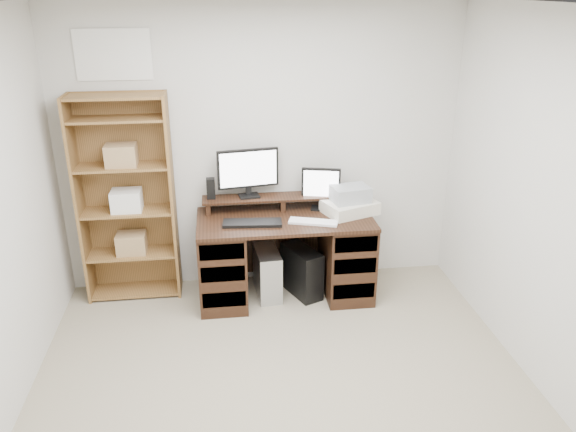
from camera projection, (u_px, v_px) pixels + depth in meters
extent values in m
cube|color=gray|center=(291.00, 427.00, 3.57)|extent=(3.50, 4.00, 0.02)
cube|color=white|center=(292.00, 5.00, 2.61)|extent=(3.50, 4.00, 0.02)
cube|color=silver|center=(261.00, 150.00, 4.93)|extent=(3.50, 0.02, 2.50)
cube|color=white|center=(113.00, 55.00, 4.46)|extent=(0.60, 0.01, 0.40)
cube|color=black|center=(285.00, 220.00, 4.80)|extent=(1.50, 0.70, 0.03)
cube|color=black|center=(222.00, 262.00, 4.88)|extent=(0.40, 0.66, 0.72)
cube|color=black|center=(346.00, 255.00, 5.01)|extent=(0.40, 0.66, 0.72)
cube|color=black|center=(281.00, 239.00, 5.24)|extent=(1.48, 0.02, 0.65)
cube|color=black|center=(224.00, 299.00, 4.65)|extent=(0.36, 0.01, 0.14)
cube|color=black|center=(223.00, 274.00, 4.56)|extent=(0.36, 0.01, 0.14)
cube|color=black|center=(222.00, 252.00, 4.48)|extent=(0.36, 0.01, 0.14)
cube|color=black|center=(354.00, 291.00, 4.78)|extent=(0.36, 0.01, 0.14)
cube|color=black|center=(355.00, 266.00, 4.69)|extent=(0.36, 0.01, 0.14)
cube|color=black|center=(356.00, 244.00, 4.61)|extent=(0.36, 0.01, 0.14)
cube|color=black|center=(208.00, 207.00, 4.90)|extent=(0.04, 0.20, 0.10)
cube|color=black|center=(282.00, 203.00, 4.98)|extent=(0.04, 0.20, 0.10)
cube|color=black|center=(353.00, 200.00, 5.05)|extent=(0.04, 0.20, 0.10)
cube|color=black|center=(282.00, 197.00, 4.95)|extent=(1.40, 0.22, 0.02)
cube|color=black|center=(249.00, 196.00, 4.93)|extent=(0.19, 0.16, 0.02)
cube|color=black|center=(249.00, 189.00, 4.93)|extent=(0.05, 0.04, 0.10)
cube|color=black|center=(248.00, 168.00, 4.85)|extent=(0.54, 0.11, 0.34)
cube|color=white|center=(248.00, 169.00, 4.84)|extent=(0.49, 0.08, 0.30)
cube|color=black|center=(320.00, 208.00, 4.98)|extent=(0.19, 0.16, 0.01)
cube|color=black|center=(321.00, 202.00, 4.98)|extent=(0.05, 0.04, 0.09)
cube|color=black|center=(321.00, 184.00, 4.92)|extent=(0.34, 0.11, 0.30)
cube|color=white|center=(321.00, 185.00, 4.90)|extent=(0.30, 0.07, 0.26)
cube|color=black|center=(211.00, 188.00, 4.86)|extent=(0.07, 0.07, 0.18)
cube|color=black|center=(252.00, 223.00, 4.66)|extent=(0.50, 0.21, 0.03)
cube|color=white|center=(313.00, 222.00, 4.69)|extent=(0.43, 0.24, 0.02)
ellipsoid|color=silver|center=(353.00, 217.00, 4.77)|extent=(0.10, 0.07, 0.04)
cube|color=beige|center=(350.00, 207.00, 4.88)|extent=(0.52, 0.46, 0.11)
cube|color=#999EA3|center=(350.00, 194.00, 4.84)|extent=(0.35, 0.28, 0.13)
cube|color=#B0B3B7|center=(267.00, 272.00, 5.01)|extent=(0.23, 0.45, 0.44)
cube|color=black|center=(302.00, 271.00, 5.03)|extent=(0.35, 0.48, 0.44)
cube|color=#19FF33|center=(315.00, 272.00, 4.82)|extent=(0.01, 0.01, 0.01)
cube|color=olive|center=(79.00, 202.00, 4.72)|extent=(0.02, 0.30, 1.80)
cube|color=olive|center=(173.00, 198.00, 4.81)|extent=(0.02, 0.30, 1.80)
cube|color=olive|center=(129.00, 195.00, 4.89)|extent=(0.80, 0.01, 1.80)
cube|color=olive|center=(137.00, 290.00, 5.10)|extent=(0.75, 0.28, 0.02)
cube|color=olive|center=(133.00, 253.00, 4.96)|extent=(0.75, 0.28, 0.02)
cube|color=olive|center=(128.00, 211.00, 4.80)|extent=(0.75, 0.28, 0.02)
cube|color=olive|center=(123.00, 167.00, 4.65)|extent=(0.75, 0.28, 0.02)
cube|color=olive|center=(117.00, 119.00, 4.50)|extent=(0.75, 0.28, 0.02)
cube|color=olive|center=(114.00, 96.00, 4.43)|extent=(0.75, 0.28, 0.02)
cube|color=#A07F54|center=(132.00, 243.00, 4.92)|extent=(0.25, 0.20, 0.18)
cube|color=white|center=(127.00, 200.00, 4.76)|extent=(0.25, 0.20, 0.18)
cube|color=#A07F54|center=(121.00, 155.00, 4.61)|extent=(0.25, 0.20, 0.18)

